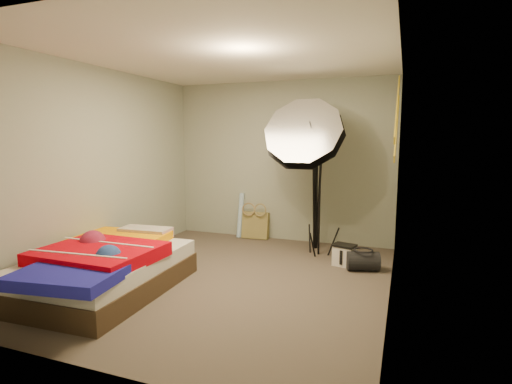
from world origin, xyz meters
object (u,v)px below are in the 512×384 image
at_px(bed, 105,267).
at_px(camera_tripod, 316,195).
at_px(wrapping_roll, 240,215).
at_px(camera_case, 344,256).
at_px(photo_umbrella, 305,137).
at_px(duffel_bag, 363,261).
at_px(tote_bag, 256,225).

distance_m(bed, camera_tripod, 3.04).
xyz_separation_m(wrapping_roll, camera_case, (1.82, -0.92, -0.24)).
bearing_deg(photo_umbrella, duffel_bag, -22.93).
bearing_deg(camera_case, camera_tripod, 142.94).
distance_m(wrapping_roll, duffel_bag, 2.33).
xyz_separation_m(camera_case, duffel_bag, (0.25, -0.11, -0.01)).
bearing_deg(photo_umbrella, camera_tripod, 80.04).
distance_m(wrapping_roll, photo_umbrella, 1.89).
bearing_deg(tote_bag, photo_umbrella, -38.88).
relative_size(wrapping_roll, camera_case, 2.83).
distance_m(wrapping_roll, camera_case, 2.06).
height_order(camera_case, bed, bed).
bearing_deg(photo_umbrella, camera_case, -22.58).
bearing_deg(camera_tripod, wrapping_roll, 169.50).
bearing_deg(duffel_bag, photo_umbrella, 140.19).
bearing_deg(wrapping_roll, duffel_bag, -26.50).
height_order(bed, photo_umbrella, photo_umbrella).
distance_m(tote_bag, duffel_bag, 2.08).
distance_m(camera_case, bed, 2.86).
relative_size(tote_bag, wrapping_roll, 0.59).
distance_m(tote_bag, wrapping_roll, 0.30).
bearing_deg(bed, tote_bag, 75.55).
relative_size(tote_bag, camera_tripod, 0.31).
bearing_deg(duffel_bag, camera_tripod, 117.26).
height_order(wrapping_roll, bed, wrapping_roll).
relative_size(camera_case, bed, 0.13).
height_order(duffel_bag, bed, bed).
relative_size(photo_umbrella, camera_tripod, 1.64).
bearing_deg(tote_bag, camera_case, -34.45).
xyz_separation_m(tote_bag, camera_case, (1.56, -0.92, -0.09)).
distance_m(duffel_bag, bed, 3.00).
bearing_deg(camera_case, tote_bag, 164.91).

